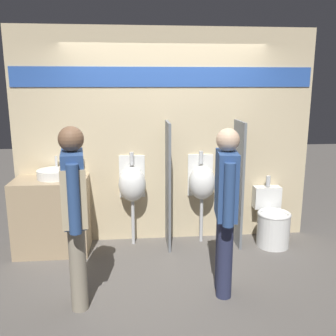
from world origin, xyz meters
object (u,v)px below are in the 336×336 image
(cell_phone, at_px, (70,181))
(urinal_near_counter, at_px, (132,184))
(toilet, at_px, (272,223))
(person_in_vest, at_px, (75,205))
(sink_basin, at_px, (55,174))
(urinal_far, at_px, (202,183))
(person_with_lanyard, at_px, (226,205))

(cell_phone, distance_m, urinal_near_counter, 0.77)
(toilet, bearing_deg, person_in_vest, -153.39)
(toilet, distance_m, person_in_vest, 2.63)
(toilet, bearing_deg, cell_phone, -178.82)
(person_in_vest, bearing_deg, sink_basin, 10.45)
(urinal_far, relative_size, person_in_vest, 0.71)
(sink_basin, xyz_separation_m, person_in_vest, (0.42, -1.25, 0.01))
(urinal_far, xyz_separation_m, toilet, (0.89, -0.19, -0.50))
(cell_phone, height_order, urinal_far, urinal_far)
(cell_phone, xyz_separation_m, person_with_lanyard, (1.60, -1.01, -0.02))
(sink_basin, bearing_deg, cell_phone, -38.13)
(person_with_lanyard, bearing_deg, toilet, -32.19)
(urinal_far, relative_size, toilet, 1.39)
(cell_phone, height_order, toilet, cell_phone)
(sink_basin, relative_size, person_with_lanyard, 0.25)
(urinal_near_counter, bearing_deg, cell_phone, -161.48)
(sink_basin, relative_size, person_in_vest, 0.25)
(urinal_far, relative_size, person_with_lanyard, 0.72)
(toilet, relative_size, person_with_lanyard, 0.52)
(sink_basin, bearing_deg, urinal_far, 2.37)
(person_in_vest, relative_size, person_with_lanyard, 1.03)
(urinal_near_counter, relative_size, urinal_far, 1.00)
(person_with_lanyard, bearing_deg, cell_phone, 65.40)
(sink_basin, xyz_separation_m, cell_phone, (0.21, -0.16, -0.05))
(sink_basin, bearing_deg, person_with_lanyard, -33.08)
(toilet, distance_m, person_with_lanyard, 1.52)
(urinal_far, height_order, toilet, urinal_far)
(urinal_far, bearing_deg, urinal_near_counter, 180.00)
(cell_phone, bearing_deg, urinal_near_counter, 18.52)
(sink_basin, xyz_separation_m, toilet, (2.70, -0.11, -0.68))
(cell_phone, bearing_deg, person_in_vest, -79.00)
(sink_basin, xyz_separation_m, person_with_lanyard, (1.81, -1.18, -0.06))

